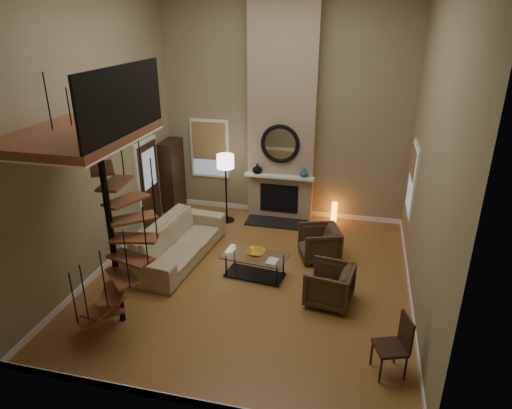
% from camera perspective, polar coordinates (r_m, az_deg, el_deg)
% --- Properties ---
extents(ground, '(6.00, 6.50, 0.01)m').
position_cam_1_polar(ground, '(9.05, -0.60, -9.19)').
color(ground, '#A97436').
rests_on(ground, ground).
extents(back_wall, '(6.00, 0.02, 5.50)m').
position_cam_1_polar(back_wall, '(11.04, 3.54, 12.16)').
color(back_wall, '#8C7F5A').
rests_on(back_wall, ground).
extents(front_wall, '(6.00, 0.02, 5.50)m').
position_cam_1_polar(front_wall, '(5.02, -9.77, -1.63)').
color(front_wall, '#8C7F5A').
rests_on(front_wall, ground).
extents(left_wall, '(0.02, 6.50, 5.50)m').
position_cam_1_polar(left_wall, '(9.12, -19.50, 8.60)').
color(left_wall, '#8C7F5A').
rests_on(left_wall, ground).
extents(right_wall, '(0.02, 6.50, 5.50)m').
position_cam_1_polar(right_wall, '(7.79, 21.38, 6.02)').
color(right_wall, '#8C7F5A').
rests_on(right_wall, ground).
extents(baseboard_back, '(6.00, 0.02, 0.12)m').
position_cam_1_polar(baseboard_back, '(11.83, 3.21, -0.75)').
color(baseboard_back, white).
rests_on(baseboard_back, ground).
extents(baseboard_front, '(6.00, 0.02, 0.12)m').
position_cam_1_polar(baseboard_front, '(6.61, -8.05, -23.32)').
color(baseboard_front, white).
rests_on(baseboard_front, ground).
extents(baseboard_left, '(0.02, 6.50, 0.12)m').
position_cam_1_polar(baseboard_left, '(10.07, -17.44, -6.34)').
color(baseboard_left, white).
rests_on(baseboard_left, ground).
extents(baseboard_right, '(0.02, 6.50, 0.12)m').
position_cam_1_polar(baseboard_right, '(8.89, 18.80, -10.75)').
color(baseboard_right, white).
rests_on(baseboard_right, ground).
extents(chimney_breast, '(1.60, 0.38, 5.50)m').
position_cam_1_polar(chimney_breast, '(10.85, 3.35, 11.98)').
color(chimney_breast, '#9D8266').
rests_on(chimney_breast, ground).
extents(hearth, '(1.50, 0.60, 0.04)m').
position_cam_1_polar(hearth, '(11.24, 2.58, -2.28)').
color(hearth, black).
rests_on(hearth, ground).
extents(firebox, '(0.95, 0.02, 0.72)m').
position_cam_1_polar(firebox, '(11.29, 2.92, 0.77)').
color(firebox, black).
rests_on(firebox, chimney_breast).
extents(mantel, '(1.70, 0.18, 0.06)m').
position_cam_1_polar(mantel, '(11.01, 2.90, 3.51)').
color(mantel, white).
rests_on(mantel, chimney_breast).
extents(mirror_frame, '(0.94, 0.10, 0.94)m').
position_cam_1_polar(mirror_frame, '(10.82, 3.04, 7.61)').
color(mirror_frame, black).
rests_on(mirror_frame, chimney_breast).
extents(mirror_disc, '(0.80, 0.01, 0.80)m').
position_cam_1_polar(mirror_disc, '(10.83, 3.05, 7.62)').
color(mirror_disc, white).
rests_on(mirror_disc, chimney_breast).
extents(vase_left, '(0.24, 0.24, 0.25)m').
position_cam_1_polar(vase_left, '(11.10, 0.16, 4.55)').
color(vase_left, black).
rests_on(vase_left, mantel).
extents(vase_right, '(0.20, 0.20, 0.21)m').
position_cam_1_polar(vase_right, '(10.91, 6.06, 3.98)').
color(vase_right, '#174A52').
rests_on(vase_right, mantel).
extents(window_back, '(1.02, 0.06, 1.52)m').
position_cam_1_polar(window_back, '(11.74, -5.85, 7.09)').
color(window_back, white).
rests_on(window_back, back_wall).
extents(window_right, '(0.06, 1.02, 1.52)m').
position_cam_1_polar(window_right, '(10.01, 19.06, 3.12)').
color(window_right, white).
rests_on(window_right, right_wall).
extents(entry_door, '(0.10, 1.05, 2.16)m').
position_cam_1_polar(entry_door, '(11.08, -13.30, 2.47)').
color(entry_door, white).
rests_on(entry_door, ground).
extents(loft, '(1.70, 2.20, 1.09)m').
position_cam_1_polar(loft, '(7.04, -21.06, 8.50)').
color(loft, brown).
rests_on(loft, left_wall).
extents(spiral_stair, '(1.47, 1.47, 4.06)m').
position_cam_1_polar(spiral_stair, '(7.37, -17.74, -2.47)').
color(spiral_stair, black).
rests_on(spiral_stair, ground).
extents(hutch, '(0.38, 0.81, 1.81)m').
position_cam_1_polar(hutch, '(11.91, -10.52, 3.66)').
color(hutch, black).
rests_on(hutch, ground).
extents(sofa, '(1.29, 2.79, 0.79)m').
position_cam_1_polar(sofa, '(9.68, -9.80, -4.54)').
color(sofa, tan).
rests_on(sofa, ground).
extents(armchair_near, '(1.01, 1.00, 0.73)m').
position_cam_1_polar(armchair_near, '(9.64, 8.40, -4.84)').
color(armchair_near, '#463220').
rests_on(armchair_near, ground).
extents(armchair_far, '(0.91, 0.89, 0.73)m').
position_cam_1_polar(armchair_far, '(8.26, 9.70, -10.06)').
color(armchair_far, '#463220').
rests_on(armchair_far, ground).
extents(coffee_table, '(1.32, 0.76, 0.46)m').
position_cam_1_polar(coffee_table, '(8.96, -0.15, -7.39)').
color(coffee_table, silver).
rests_on(coffee_table, ground).
extents(bowl, '(0.38, 0.38, 0.09)m').
position_cam_1_polar(bowl, '(8.90, -0.07, -6.04)').
color(bowl, gold).
rests_on(bowl, coffee_table).
extents(book, '(0.24, 0.30, 0.03)m').
position_cam_1_polar(book, '(8.68, 1.88, -7.13)').
color(book, gray).
rests_on(book, coffee_table).
extents(floor_lamp, '(0.41, 0.41, 1.71)m').
position_cam_1_polar(floor_lamp, '(10.90, -3.85, 4.75)').
color(floor_lamp, black).
rests_on(floor_lamp, ground).
extents(accent_lamp, '(0.14, 0.14, 0.50)m').
position_cam_1_polar(accent_lamp, '(11.42, 9.79, -0.93)').
color(accent_lamp, orange).
rests_on(accent_lamp, ground).
extents(side_chair, '(0.54, 0.53, 0.93)m').
position_cam_1_polar(side_chair, '(6.97, 17.26, -16.24)').
color(side_chair, black).
rests_on(side_chair, ground).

